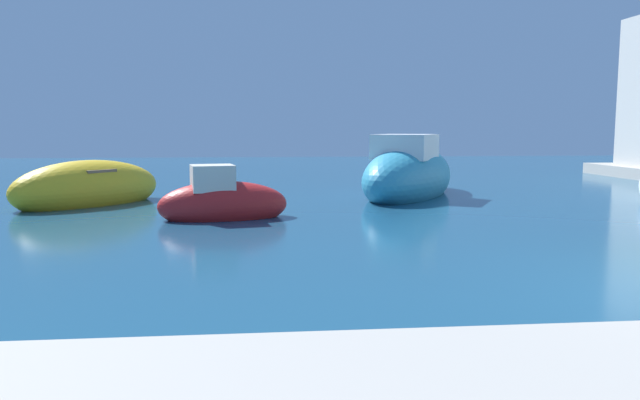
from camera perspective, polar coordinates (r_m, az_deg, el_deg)
moored_boat_0 at (r=20.48m, az=8.25°, el=2.28°), size 5.26×6.81×2.50m
moored_boat_1 at (r=15.35m, az=-9.07°, el=-0.21°), size 3.40×1.92×1.60m
moored_boat_5 at (r=19.18m, az=-20.74°, el=1.00°), size 4.53×4.78×1.68m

